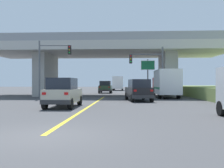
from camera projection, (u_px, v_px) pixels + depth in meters
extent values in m
plane|color=#424244|center=(106.00, 96.00, 32.88)|extent=(160.00, 160.00, 0.00)
cube|color=#B7B5AD|center=(106.00, 50.00, 32.86)|extent=(30.55, 10.27, 1.03)
cube|color=#A8A69F|center=(46.00, 75.00, 33.31)|extent=(1.52, 6.16, 5.45)
cube|color=#A8A69F|center=(167.00, 75.00, 32.43)|extent=(1.52, 6.16, 5.45)
cube|color=gray|center=(102.00, 36.00, 27.88)|extent=(30.55, 0.20, 0.90)
cube|color=gray|center=(109.00, 48.00, 37.83)|extent=(30.55, 0.20, 0.90)
cube|color=yellow|center=(92.00, 105.00, 19.16)|extent=(0.20, 22.50, 0.01)
cube|color=#B7B29E|center=(64.00, 95.00, 17.40)|extent=(1.85, 4.25, 0.90)
cube|color=#1E232D|center=(63.00, 84.00, 17.08)|extent=(1.62, 2.34, 0.76)
cube|color=#2D2D30|center=(55.00, 102.00, 15.33)|extent=(1.88, 0.20, 0.28)
cube|color=red|center=(44.00, 94.00, 15.30)|extent=(0.24, 0.06, 0.16)
cube|color=red|center=(66.00, 94.00, 15.22)|extent=(0.24, 0.06, 0.16)
cylinder|color=black|center=(58.00, 100.00, 19.02)|extent=(0.26, 0.72, 0.72)
cylinder|color=black|center=(80.00, 100.00, 18.93)|extent=(0.26, 0.72, 0.72)
cylinder|color=black|center=(45.00, 104.00, 15.88)|extent=(0.26, 0.72, 0.72)
cylinder|color=black|center=(70.00, 104.00, 15.79)|extent=(0.26, 0.72, 0.72)
cube|color=black|center=(138.00, 92.00, 23.56)|extent=(2.53, 4.73, 0.90)
cube|color=#1E232D|center=(139.00, 83.00, 23.22)|extent=(2.01, 2.69, 0.76)
cube|color=#2D2D30|center=(143.00, 97.00, 21.37)|extent=(1.95, 0.47, 0.28)
cube|color=red|center=(135.00, 91.00, 21.23)|extent=(0.25, 0.09, 0.16)
cube|color=red|center=(152.00, 91.00, 21.36)|extent=(0.25, 0.09, 0.16)
cylinder|color=black|center=(127.00, 96.00, 25.18)|extent=(0.36, 0.75, 0.72)
cylinder|color=black|center=(143.00, 96.00, 25.33)|extent=(0.36, 0.75, 0.72)
cylinder|color=black|center=(132.00, 98.00, 21.79)|extent=(0.36, 0.75, 0.72)
cylinder|color=black|center=(152.00, 98.00, 21.94)|extent=(0.36, 0.75, 0.72)
cube|color=red|center=(162.00, 85.00, 31.64)|extent=(2.20, 2.00, 1.90)
cube|color=white|center=(167.00, 82.00, 27.93)|extent=(2.31, 5.43, 2.68)
cube|color=#197F4C|center=(167.00, 88.00, 27.93)|extent=(2.33, 5.32, 0.24)
cylinder|color=black|center=(154.00, 93.00, 31.69)|extent=(0.30, 0.90, 0.90)
cylinder|color=black|center=(170.00, 93.00, 31.58)|extent=(0.30, 0.90, 0.90)
cylinder|color=black|center=(159.00, 95.00, 26.63)|extent=(0.30, 0.90, 0.90)
cylinder|color=black|center=(178.00, 95.00, 26.52)|extent=(0.30, 0.90, 0.90)
cylinder|color=black|center=(221.00, 108.00, 12.72)|extent=(0.28, 0.76, 0.76)
cube|color=#2D4C33|center=(106.00, 88.00, 42.19)|extent=(1.98, 4.59, 0.90)
cube|color=#1E232D|center=(105.00, 83.00, 41.84)|extent=(1.74, 2.53, 0.76)
cube|color=#2D2D30|center=(104.00, 90.00, 39.94)|extent=(2.02, 0.20, 0.28)
cube|color=red|center=(100.00, 87.00, 39.91)|extent=(0.24, 0.06, 0.16)
cube|color=red|center=(109.00, 87.00, 39.83)|extent=(0.24, 0.06, 0.16)
cylinder|color=black|center=(101.00, 91.00, 43.98)|extent=(0.26, 0.72, 0.72)
cylinder|color=black|center=(111.00, 91.00, 43.88)|extent=(0.26, 0.72, 0.72)
cylinder|color=black|center=(99.00, 91.00, 40.49)|extent=(0.26, 0.72, 0.72)
cylinder|color=black|center=(110.00, 91.00, 40.40)|extent=(0.26, 0.72, 0.72)
cylinder|color=#56595E|center=(162.00, 73.00, 26.42)|extent=(0.18, 0.18, 5.51)
cylinder|color=#56595E|center=(147.00, 54.00, 26.50)|extent=(3.35, 0.12, 0.12)
cube|color=#232326|center=(131.00, 59.00, 26.60)|extent=(0.32, 0.26, 0.96)
sphere|color=red|center=(131.00, 56.00, 26.45)|extent=(0.16, 0.16, 0.16)
sphere|color=gold|center=(131.00, 59.00, 26.45)|extent=(0.16, 0.16, 0.16)
sphere|color=green|center=(131.00, 62.00, 26.45)|extent=(0.16, 0.16, 0.16)
cylinder|color=#56595E|center=(39.00, 70.00, 26.37)|extent=(0.18, 0.18, 6.14)
cylinder|color=#56595E|center=(54.00, 45.00, 26.27)|extent=(3.22, 0.12, 0.12)
cube|color=black|center=(70.00, 50.00, 26.19)|extent=(0.32, 0.26, 0.96)
sphere|color=red|center=(69.00, 47.00, 26.04)|extent=(0.16, 0.16, 0.16)
sphere|color=gold|center=(69.00, 50.00, 26.04)|extent=(0.16, 0.16, 0.16)
sphere|color=green|center=(69.00, 53.00, 26.04)|extent=(0.16, 0.16, 0.16)
cylinder|color=#56595E|center=(148.00, 78.00, 29.53)|extent=(0.14, 0.14, 4.48)
cube|color=#197242|center=(148.00, 65.00, 29.47)|extent=(1.53, 0.08, 1.00)
cube|color=white|center=(148.00, 65.00, 29.46)|extent=(1.61, 0.04, 1.08)
cube|color=silver|center=(118.00, 84.00, 60.00)|extent=(2.20, 2.00, 1.90)
cube|color=white|center=(118.00, 82.00, 56.55)|extent=(2.31, 4.92, 2.71)
cube|color=#195999|center=(118.00, 85.00, 56.55)|extent=(2.33, 4.82, 0.24)
cylinder|color=black|center=(114.00, 88.00, 60.06)|extent=(0.30, 0.90, 0.90)
cylinder|color=black|center=(123.00, 88.00, 59.95)|extent=(0.30, 0.90, 0.90)
cylinder|color=black|center=(113.00, 89.00, 55.38)|extent=(0.30, 0.90, 0.90)
cylinder|color=black|center=(122.00, 89.00, 55.27)|extent=(0.30, 0.90, 0.90)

